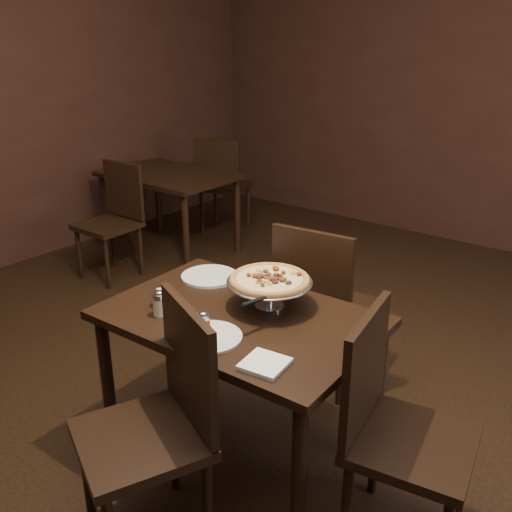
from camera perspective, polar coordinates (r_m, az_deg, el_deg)
The scene contains 16 objects.
room at distance 2.09m, azimuth -0.14°, elevation 10.19°, with size 6.04×7.04×2.84m.
dining_table at distance 2.45m, azimuth -1.66°, elevation -7.78°, with size 1.15×0.79×0.71m.
background_table at distance 4.98m, azimuth -8.71°, elevation 7.18°, with size 1.11×0.74×0.69m.
pizza_stand at distance 2.42m, azimuth 1.36°, elevation -2.40°, with size 0.37×0.37×0.15m.
parmesan_shaker at distance 2.42m, azimuth -9.60°, elevation -4.69°, with size 0.06×0.06×0.11m.
pepper_flake_shaker at distance 2.24m, azimuth -5.29°, elevation -6.77°, with size 0.06×0.06×0.10m.
packet_caddy at distance 2.50m, azimuth -9.25°, elevation -4.25°, with size 0.09×0.09×0.07m.
napkin_stack at distance 2.06m, azimuth 0.89°, elevation -10.74°, with size 0.15×0.15×0.02m, color white.
plate_left at distance 2.76m, azimuth -4.68°, elevation -2.03°, with size 0.27×0.27×0.01m, color white.
plate_near at distance 2.23m, azimuth -4.74°, elevation -8.10°, with size 0.26×0.26×0.01m, color white.
serving_spatula at distance 2.24m, azimuth -0.18°, elevation -4.60°, with size 0.13×0.13×0.02m.
chair_far at distance 2.99m, azimuth 6.48°, elevation -4.50°, with size 0.48×0.48×0.93m.
chair_near at distance 2.17m, azimuth -9.60°, elevation -15.76°, with size 0.58×0.58×0.94m.
chair_side at distance 2.20m, azimuth 13.60°, elevation -15.99°, with size 0.49×0.49×0.91m.
bg_chair_far at distance 5.41m, azimuth -3.42°, elevation 7.43°, with size 0.54×0.54×0.91m.
bg_chair_near at distance 4.56m, azimuth -14.01°, elevation 3.90°, with size 0.42×0.42×0.88m.
Camera 1 is at (1.33, -1.59, 1.81)m, focal length 40.00 mm.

